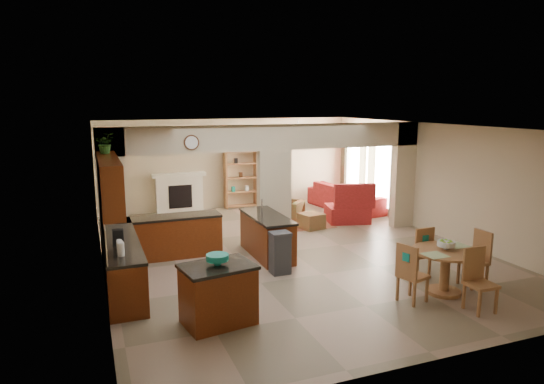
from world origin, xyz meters
name	(u,v)px	position (x,y,z in m)	size (l,w,h in m)	color
floor	(290,251)	(0.00, 0.00, 0.00)	(10.00, 10.00, 0.00)	#846E5C
ceiling	(291,127)	(0.00, 0.00, 2.80)	(10.00, 10.00, 0.00)	white
wall_back	(228,163)	(0.00, 5.00, 1.40)	(8.00, 8.00, 0.00)	#C2AE8E
wall_front	(446,257)	(0.00, -5.00, 1.40)	(8.00, 8.00, 0.00)	#C2AE8E
wall_left	(99,204)	(-4.00, 0.00, 1.40)	(10.00, 10.00, 0.00)	#C2AE8E
wall_right	(437,180)	(4.00, 0.00, 1.40)	(10.00, 10.00, 0.00)	#C2AE8E
partition_left_pier	(113,194)	(-3.70, 1.00, 1.40)	(0.60, 0.25, 2.80)	#C2AE8E
partition_center_pier	(274,196)	(0.00, 1.00, 1.10)	(0.80, 0.25, 2.20)	#C2AE8E
partition_right_pier	(403,175)	(3.70, 1.00, 1.40)	(0.60, 0.25, 2.80)	#C2AE8E
partition_header	(274,137)	(0.00, 1.00, 2.50)	(8.00, 0.25, 0.60)	#C2AE8E
kitchen_counter	(142,250)	(-3.26, -0.25, 0.46)	(2.52, 3.29, 1.48)	#481B08
upper_cabinets	(109,183)	(-3.82, -0.80, 1.92)	(0.35, 2.40, 0.90)	#481B08
peninsula	(267,235)	(-0.60, -0.11, 0.46)	(0.70, 1.85, 0.91)	#481B08
wall_clock	(192,143)	(-2.00, 0.85, 2.45)	(0.34, 0.34, 0.03)	#53301B
rug	(300,224)	(1.20, 2.10, 0.01)	(1.60, 1.30, 0.01)	#9A4E38
fireplace	(179,192)	(-1.60, 4.83, 0.61)	(1.60, 0.35, 1.20)	#EFE7CF
shelving_unit	(241,179)	(0.35, 4.82, 0.90)	(1.00, 0.32, 1.80)	brown
window_a	(384,175)	(3.97, 2.30, 1.20)	(0.02, 0.90, 1.90)	white
window_b	(354,168)	(3.97, 4.00, 1.20)	(0.02, 0.90, 1.90)	white
glazed_door	(368,176)	(3.97, 3.15, 1.05)	(0.02, 0.70, 2.10)	white
drape_a_left	(395,178)	(3.93, 1.70, 1.20)	(0.10, 0.28, 2.30)	#3B1A17
drape_a_right	(371,172)	(3.93, 2.90, 1.20)	(0.10, 0.28, 2.30)	#3B1A17
drape_b_left	(363,170)	(3.93, 3.40, 1.20)	(0.10, 0.28, 2.30)	#3B1A17
drape_b_right	(344,165)	(3.93, 4.60, 1.20)	(0.10, 0.28, 2.30)	#3B1A17
ceiling_fan	(298,129)	(1.50, 3.00, 2.56)	(1.00, 1.00, 0.10)	white
kitchen_island	(218,294)	(-2.44, -2.93, 0.47)	(1.18, 0.93, 0.93)	#481B08
teal_bowl	(217,260)	(-2.43, -2.91, 1.01)	(0.34, 0.34, 0.16)	#159180
trash_can	(280,254)	(-0.75, -1.24, 0.39)	(0.36, 0.31, 0.77)	#2E2E31
dining_table	(445,265)	(1.57, -3.22, 0.52)	(1.16, 1.16, 0.79)	brown
fruit_bowl	(446,245)	(1.60, -3.17, 0.87)	(0.31, 0.31, 0.17)	#64AA24
sofa	(346,197)	(3.30, 3.32, 0.40)	(1.06, 2.71, 0.79)	maroon
chaise	(347,214)	(2.58, 1.95, 0.23)	(1.13, 0.93, 0.45)	maroon
armchair	(289,212)	(0.97, 2.37, 0.33)	(0.70, 0.72, 0.65)	maroon
ottoman	(311,221)	(1.31, 1.63, 0.20)	(0.56, 0.56, 0.41)	maroon
plant	(105,143)	(-3.82, -0.08, 2.57)	(0.36, 0.31, 0.40)	#255416
chair_north	(420,251)	(1.63, -2.46, 0.55)	(0.43, 0.44, 1.02)	brown
chair_east	(477,256)	(2.39, -3.11, 0.55)	(0.44, 0.43, 1.02)	brown
chair_south	(478,277)	(1.60, -3.94, 0.55)	(0.43, 0.44, 1.02)	brown
chair_west	(410,271)	(0.75, -3.33, 0.55)	(0.52, 0.52, 1.02)	brown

